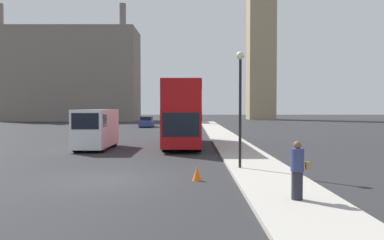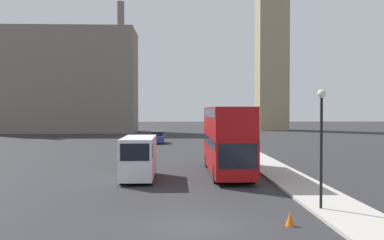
{
  "view_description": "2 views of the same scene",
  "coord_description": "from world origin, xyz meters",
  "px_view_note": "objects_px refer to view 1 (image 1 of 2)",
  "views": [
    {
      "loc": [
        3.37,
        -14.35,
        2.76
      ],
      "look_at": [
        3.26,
        12.19,
        1.94
      ],
      "focal_mm": 35.0,
      "sensor_mm": 36.0,
      "label": 1
    },
    {
      "loc": [
        -0.72,
        -16.03,
        4.36
      ],
      "look_at": [
        0.57,
        19.81,
        3.56
      ],
      "focal_mm": 40.0,
      "sensor_mm": 36.0,
      "label": 2
    }
  ],
  "objects_px": {
    "red_double_decker_bus": "(185,111)",
    "white_van": "(98,128)",
    "pedestrian": "(299,170)",
    "parked_sedan": "(148,122)",
    "street_lamp": "(242,90)"
  },
  "relations": [
    {
      "from": "white_van",
      "to": "pedestrian",
      "type": "relative_size",
      "value": 3.21
    },
    {
      "from": "street_lamp",
      "to": "parked_sedan",
      "type": "relative_size",
      "value": 1.1
    },
    {
      "from": "pedestrian",
      "to": "parked_sedan",
      "type": "height_order",
      "value": "pedestrian"
    },
    {
      "from": "white_van",
      "to": "street_lamp",
      "type": "height_order",
      "value": "street_lamp"
    },
    {
      "from": "street_lamp",
      "to": "parked_sedan",
      "type": "xyz_separation_m",
      "value": [
        -8.82,
        38.8,
        -2.84
      ]
    },
    {
      "from": "red_double_decker_bus",
      "to": "street_lamp",
      "type": "xyz_separation_m",
      "value": [
        2.77,
        -10.91,
        1.02
      ]
    },
    {
      "from": "white_van",
      "to": "street_lamp",
      "type": "relative_size",
      "value": 1.06
    },
    {
      "from": "red_double_decker_bus",
      "to": "pedestrian",
      "type": "bearing_deg",
      "value": -77.56
    },
    {
      "from": "white_van",
      "to": "red_double_decker_bus",
      "type": "bearing_deg",
      "value": 20.16
    },
    {
      "from": "pedestrian",
      "to": "parked_sedan",
      "type": "bearing_deg",
      "value": 102.31
    },
    {
      "from": "white_van",
      "to": "pedestrian",
      "type": "xyz_separation_m",
      "value": [
        9.49,
        -14.54,
        -0.44
      ]
    },
    {
      "from": "red_double_decker_bus",
      "to": "white_van",
      "type": "xyz_separation_m",
      "value": [
        -5.82,
        -2.14,
        -1.11
      ]
    },
    {
      "from": "pedestrian",
      "to": "parked_sedan",
      "type": "xyz_separation_m",
      "value": [
        -9.73,
        44.56,
        -0.28
      ]
    },
    {
      "from": "white_van",
      "to": "parked_sedan",
      "type": "relative_size",
      "value": 1.16
    },
    {
      "from": "red_double_decker_bus",
      "to": "pedestrian",
      "type": "xyz_separation_m",
      "value": [
        3.68,
        -16.67,
        -1.55
      ]
    }
  ]
}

